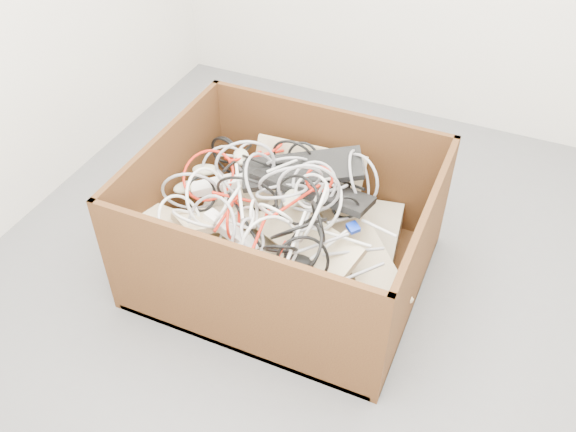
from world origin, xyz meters
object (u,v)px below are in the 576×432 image
at_px(cardboard_box, 283,245).
at_px(vga_plug, 353,228).
at_px(power_strip_left, 228,182).
at_px(power_strip_right, 232,232).

distance_m(cardboard_box, vga_plug, 0.37).
xyz_separation_m(cardboard_box, power_strip_left, (-0.26, 0.04, 0.22)).
bearing_deg(power_strip_right, vga_plug, 37.18).
distance_m(power_strip_right, vga_plug, 0.46).
bearing_deg(vga_plug, power_strip_right, -117.87).
relative_size(power_strip_left, vga_plug, 6.68).
height_order(cardboard_box, power_strip_left, cardboard_box).
bearing_deg(power_strip_left, power_strip_right, -84.77).
relative_size(cardboard_box, vga_plug, 24.51).
relative_size(power_strip_right, vga_plug, 5.75).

